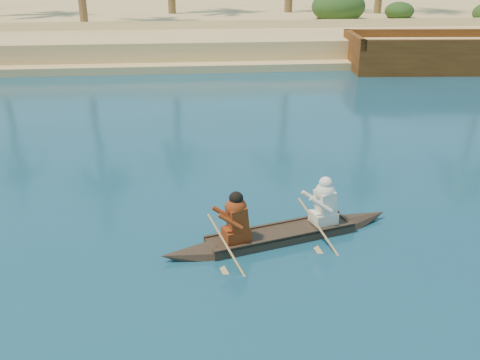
{
  "coord_description": "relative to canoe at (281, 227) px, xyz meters",
  "views": [
    {
      "loc": [
        6.28,
        -3.72,
        5.27
      ],
      "look_at": [
        7.33,
        7.25,
        0.62
      ],
      "focal_mm": 40.0,
      "sensor_mm": 36.0,
      "label": 1
    }
  ],
  "objects": [
    {
      "name": "shrub_cluster",
      "position": [
        -8.0,
        25.9,
        0.94
      ],
      "size": [
        100.0,
        6.0,
        2.4
      ],
      "primitive_type": null,
      "color": "#213915",
      "rests_on": "ground"
    },
    {
      "name": "canoe",
      "position": [
        0.0,
        0.0,
        0.0
      ],
      "size": [
        4.95,
        2.04,
        1.37
      ],
      "rotation": [
        0.0,
        0.0,
        0.29
      ],
      "color": "#3A291F",
      "rests_on": "ground"
    },
    {
      "name": "sandy_embankment",
      "position": [
        -8.0,
        41.28,
        0.26
      ],
      "size": [
        150.0,
        51.0,
        1.5
      ],
      "color": "#E0C17E",
      "rests_on": "ground"
    },
    {
      "name": "barge_right",
      "position": [
        12.24,
        16.4,
        0.43
      ],
      "size": [
        12.21,
        4.89,
        1.99
      ],
      "rotation": [
        0.0,
        0.0,
        -0.08
      ],
      "color": "brown",
      "rests_on": "ground"
    }
  ]
}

